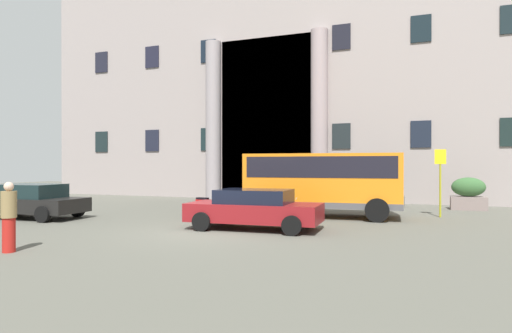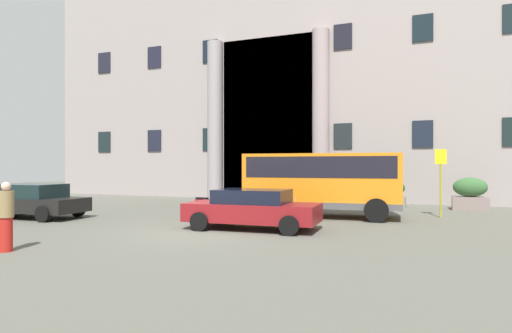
# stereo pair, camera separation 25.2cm
# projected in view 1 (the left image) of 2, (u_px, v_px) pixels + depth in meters

# --- Properties ---
(ground_plane) EXTENTS (80.00, 64.00, 0.12)m
(ground_plane) POSITION_uv_depth(u_px,v_px,m) (203.00, 234.00, 13.92)
(ground_plane) COLOR #57574D
(office_building_facade) EXTENTS (37.81, 9.75, 17.41)m
(office_building_facade) POSITION_uv_depth(u_px,v_px,m) (321.00, 71.00, 30.21)
(office_building_facade) COLOR gray
(office_building_facade) RESTS_ON ground_plane
(orange_minibus) EXTENTS (6.43, 3.00, 2.61)m
(orange_minibus) POSITION_uv_depth(u_px,v_px,m) (323.00, 179.00, 18.07)
(orange_minibus) COLOR orange
(orange_minibus) RESTS_ON ground_plane
(bus_stop_sign) EXTENTS (0.44, 0.08, 2.79)m
(bus_stop_sign) POSITION_uv_depth(u_px,v_px,m) (440.00, 175.00, 17.83)
(bus_stop_sign) COLOR #9A9B1C
(bus_stop_sign) RESTS_ON ground_plane
(hedge_planter_entrance_left) EXTENTS (1.65, 0.77, 1.40)m
(hedge_planter_entrance_left) POSITION_uv_depth(u_px,v_px,m) (388.00, 194.00, 22.34)
(hedge_planter_entrance_left) COLOR gray
(hedge_planter_entrance_left) RESTS_ON ground_plane
(hedge_planter_far_east) EXTENTS (1.58, 0.95, 1.55)m
(hedge_planter_far_east) POSITION_uv_depth(u_px,v_px,m) (468.00, 194.00, 20.84)
(hedge_planter_far_east) COLOR gray
(hedge_planter_far_east) RESTS_ON ground_plane
(hedge_planter_east) EXTENTS (1.71, 0.96, 1.43)m
(hedge_planter_east) POSITION_uv_depth(u_px,v_px,m) (307.00, 192.00, 23.16)
(hedge_planter_east) COLOR #655F57
(hedge_planter_east) RESTS_ON ground_plane
(parked_hatchback_near) EXTENTS (4.50, 2.23, 1.33)m
(parked_hatchback_near) POSITION_uv_depth(u_px,v_px,m) (254.00, 208.00, 14.50)
(parked_hatchback_near) COLOR maroon
(parked_hatchback_near) RESTS_ON ground_plane
(white_taxi_kerbside) EXTENTS (4.53, 2.30, 1.38)m
(white_taxi_kerbside) POSITION_uv_depth(u_px,v_px,m) (31.00, 201.00, 17.51)
(white_taxi_kerbside) COLOR black
(white_taxi_kerbside) RESTS_ON ground_plane
(scooter_by_planter) EXTENTS (1.91, 0.67, 0.89)m
(scooter_by_planter) POSITION_uv_depth(u_px,v_px,m) (280.00, 210.00, 16.44)
(scooter_by_planter) COLOR black
(scooter_by_planter) RESTS_ON ground_plane
(motorcycle_far_end) EXTENTS (1.98, 0.55, 0.89)m
(motorcycle_far_end) POSITION_uv_depth(u_px,v_px,m) (205.00, 207.00, 17.66)
(motorcycle_far_end) COLOR black
(motorcycle_far_end) RESTS_ON ground_plane
(pedestrian_man_crossing) EXTENTS (0.36, 0.36, 1.73)m
(pedestrian_man_crossing) POSITION_uv_depth(u_px,v_px,m) (9.00, 217.00, 10.67)
(pedestrian_man_crossing) COLOR #AC1D18
(pedestrian_man_crossing) RESTS_ON ground_plane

